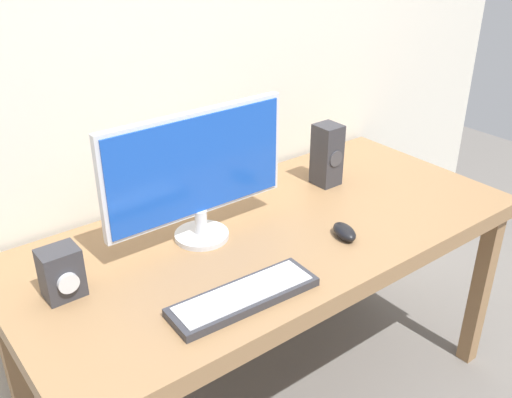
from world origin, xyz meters
TOP-DOWN VIEW (x-y plane):
  - ground_plane at (0.00, 0.00)m, footprint 6.00×6.00m
  - desk at (0.00, 0.00)m, footprint 1.59×0.73m
  - monitor at (-0.20, 0.09)m, footprint 0.58×0.16m
  - keyboard_primary at (-0.28, -0.24)m, footprint 0.40×0.14m
  - mouse at (0.14, -0.17)m, footprint 0.08×0.11m
  - speaker_right at (0.35, 0.13)m, footprint 0.08×0.09m
  - audio_controller at (-0.62, 0.06)m, footprint 0.10×0.09m

SIDE VIEW (x-z plane):
  - ground_plane at x=0.00m, z-range 0.00..0.00m
  - desk at x=0.00m, z-range 0.29..0.99m
  - keyboard_primary at x=-0.28m, z-range 0.70..0.73m
  - mouse at x=0.14m, z-range 0.70..0.74m
  - audio_controller at x=-0.62m, z-range 0.70..0.84m
  - speaker_right at x=0.35m, z-range 0.70..0.92m
  - monitor at x=-0.20m, z-range 0.72..1.11m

